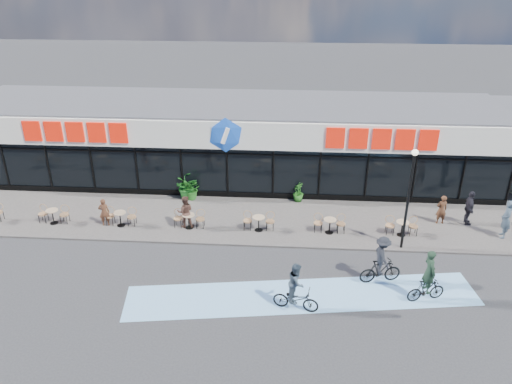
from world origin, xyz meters
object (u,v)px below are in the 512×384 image
at_px(patron_left, 104,212).
at_px(cyclist_a, 427,282).
at_px(potted_plant_mid, 192,189).
at_px(pedestrian_a, 506,219).
at_px(potted_plant_right, 298,192).
at_px(cyclist_b, 381,262).
at_px(pedestrian_b, 469,208).
at_px(pedestrian_c, 441,210).
at_px(lamp_post, 409,191).
at_px(potted_plant_left, 185,187).
at_px(patron_right, 185,212).

xyz_separation_m(patron_left, cyclist_a, (14.49, -4.81, 0.04)).
relative_size(potted_plant_mid, patron_left, 0.82).
bearing_deg(pedestrian_a, cyclist_a, -34.82).
bearing_deg(potted_plant_right, pedestrian_a, -17.90).
bearing_deg(patron_left, cyclist_b, 152.44).
bearing_deg(pedestrian_b, pedestrian_c, 93.40).
height_order(lamp_post, pedestrian_c, lamp_post).
height_order(potted_plant_right, pedestrian_c, pedestrian_c).
distance_m(patron_left, pedestrian_b, 18.02).
distance_m(patron_left, cyclist_b, 13.41).
xyz_separation_m(lamp_post, potted_plant_mid, (-10.52, 4.26, -2.29)).
relative_size(potted_plant_left, pedestrian_a, 0.72).
height_order(potted_plant_left, pedestrian_b, pedestrian_b).
relative_size(patron_left, cyclist_a, 0.64).
relative_size(pedestrian_a, pedestrian_c, 1.24).
height_order(potted_plant_right, cyclist_b, cyclist_b).
xyz_separation_m(lamp_post, cyclist_a, (0.21, -3.72, -2.12)).
distance_m(patron_right, pedestrian_a, 15.27).
xyz_separation_m(potted_plant_left, potted_plant_mid, (0.40, -0.10, -0.09)).
bearing_deg(pedestrian_c, lamp_post, 37.21).
height_order(pedestrian_b, cyclist_a, cyclist_a).
relative_size(potted_plant_right, cyclist_a, 0.46).
distance_m(lamp_post, potted_plant_mid, 11.58).
bearing_deg(patron_left, lamp_post, 164.12).
bearing_deg(cyclist_a, potted_plant_right, 121.10).
height_order(potted_plant_mid, potted_plant_right, potted_plant_mid).
relative_size(patron_right, pedestrian_a, 0.87).
distance_m(potted_plant_left, potted_plant_right, 6.21).
bearing_deg(potted_plant_left, potted_plant_right, 0.71).
height_order(patron_right, pedestrian_a, pedestrian_a).
height_order(lamp_post, cyclist_a, lamp_post).
xyz_separation_m(potted_plant_right, patron_right, (-5.55, -3.22, 0.31)).
bearing_deg(cyclist_b, pedestrian_c, 53.51).
height_order(potted_plant_mid, patron_left, patron_left).
xyz_separation_m(potted_plant_left, cyclist_a, (11.13, -8.09, 0.08)).
xyz_separation_m(potted_plant_right, cyclist_a, (4.93, -8.17, 0.25)).
bearing_deg(patron_right, cyclist_b, 145.89).
relative_size(potted_plant_mid, pedestrian_b, 0.67).
bearing_deg(potted_plant_right, lamp_post, -43.25).
bearing_deg(pedestrian_a, pedestrian_b, -122.57).
bearing_deg(potted_plant_left, cyclist_b, -36.23).
xyz_separation_m(pedestrian_c, cyclist_a, (-2.14, -6.16, -0.00)).
relative_size(potted_plant_right, pedestrian_b, 0.59).
xyz_separation_m(potted_plant_right, pedestrian_c, (7.06, -2.01, 0.25)).
bearing_deg(patron_left, potted_plant_mid, -151.36).
distance_m(potted_plant_right, pedestrian_c, 7.35).
relative_size(pedestrian_a, cyclist_a, 0.84).
relative_size(potted_plant_right, patron_right, 0.63).
relative_size(potted_plant_mid, potted_plant_right, 1.15).
distance_m(patron_left, cyclist_a, 15.27).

